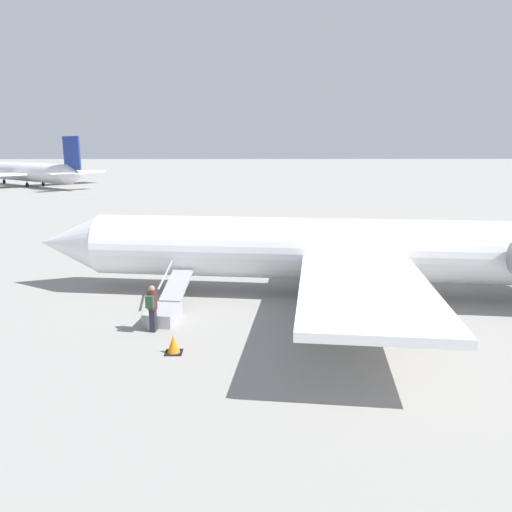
{
  "coord_description": "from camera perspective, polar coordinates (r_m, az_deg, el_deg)",
  "views": [
    {
      "loc": [
        3.68,
        21.86,
        6.56
      ],
      "look_at": [
        3.3,
        0.42,
        1.92
      ],
      "focal_mm": 35.0,
      "sensor_mm": 36.0,
      "label": 1
    }
  ],
  "objects": [
    {
      "name": "airplane_far_center",
      "position": [
        97.56,
        -24.57,
        8.74
      ],
      "size": [
        30.11,
        27.19,
        8.42
      ],
      "rotation": [
        0.0,
        0.0,
        5.57
      ],
      "color": "silver",
      "rests_on": "ground"
    },
    {
      "name": "ground_plane",
      "position": [
        23.11,
        8.22,
        -4.42
      ],
      "size": [
        600.0,
        600.0,
        0.0
      ],
      "primitive_type": "plane",
      "color": "gray"
    },
    {
      "name": "boarding_stairs",
      "position": [
        20.1,
        -10.25,
        -5.9
      ],
      "size": [
        1.54,
        4.12,
        1.77
      ],
      "rotation": [
        0.0,
        0.0,
        -1.71
      ],
      "color": "#99999E",
      "rests_on": "ground"
    },
    {
      "name": "passenger",
      "position": [
        18.5,
        -11.79,
        -5.54
      ],
      "size": [
        0.37,
        0.56,
        1.74
      ],
      "rotation": [
        0.0,
        0.0,
        -1.71
      ],
      "color": "#23232D",
      "rests_on": "ground"
    },
    {
      "name": "traffic_cone_near_stairs",
      "position": [
        16.75,
        -9.4,
        -9.98
      ],
      "size": [
        0.56,
        0.56,
        0.61
      ],
      "color": "black",
      "rests_on": "ground"
    },
    {
      "name": "airplane_main",
      "position": [
        22.64,
        10.76,
        0.81
      ],
      "size": [
        28.15,
        21.17,
        7.24
      ],
      "rotation": [
        0.0,
        0.0,
        -0.14
      ],
      "color": "white",
      "rests_on": "ground"
    }
  ]
}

